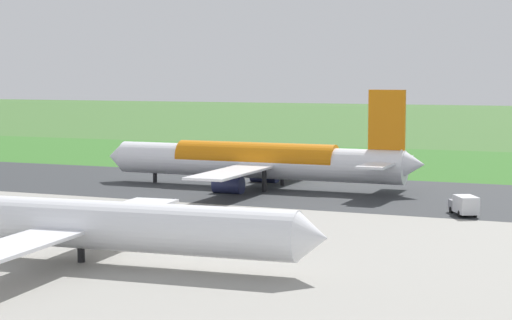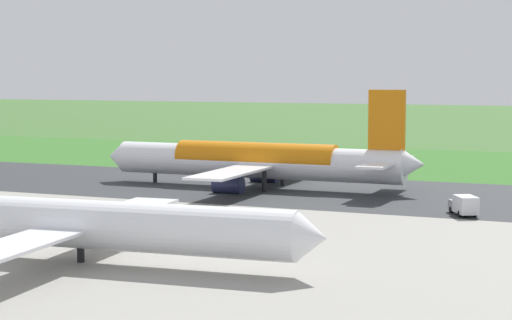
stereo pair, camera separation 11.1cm
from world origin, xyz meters
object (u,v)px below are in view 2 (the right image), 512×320
(airliner_main, at_px, (258,161))
(service_truck_baggage, at_px, (464,205))
(airliner_parked_mid, at_px, (78,223))
(no_stopping_sign, at_px, (229,152))
(service_car_followme, at_px, (48,210))
(traffic_cone_orange, at_px, (196,156))

(airliner_main, bearing_deg, service_truck_baggage, 155.82)
(airliner_parked_mid, bearing_deg, airliner_main, -84.97)
(airliner_main, xyz_separation_m, airliner_parked_mid, (-5.15, 58.50, -0.47))
(no_stopping_sign, bearing_deg, service_truck_baggage, 135.36)
(service_car_followme, height_order, traffic_cone_orange, service_car_followme)
(airliner_parked_mid, xyz_separation_m, no_stopping_sign, (29.49, -101.32, -2.37))
(airliner_main, bearing_deg, no_stopping_sign, -60.39)
(traffic_cone_orange, bearing_deg, service_truck_baggage, 138.81)
(service_truck_baggage, bearing_deg, airliner_main, -24.18)
(airliner_parked_mid, xyz_separation_m, traffic_cone_orange, (37.28, -101.49, -3.61))
(airliner_parked_mid, height_order, no_stopping_sign, airliner_parked_mid)
(service_car_followme, relative_size, traffic_cone_orange, 8.24)
(no_stopping_sign, distance_m, traffic_cone_orange, 7.89)
(service_truck_baggage, relative_size, service_car_followme, 1.36)
(airliner_parked_mid, distance_m, service_truck_baggage, 52.21)
(airliner_main, distance_m, no_stopping_sign, 49.33)
(airliner_main, distance_m, traffic_cone_orange, 53.82)
(service_car_followme, xyz_separation_m, no_stopping_sign, (10.03, -78.91, 0.67))
(airliner_parked_mid, bearing_deg, no_stopping_sign, -73.77)
(airliner_parked_mid, distance_m, no_stopping_sign, 105.55)
(airliner_main, relative_size, traffic_cone_orange, 98.11)
(airliner_main, bearing_deg, service_car_followme, 68.37)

